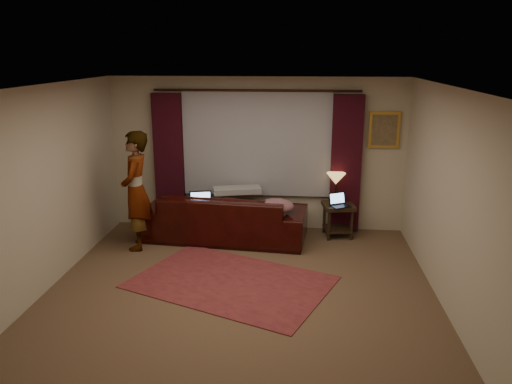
% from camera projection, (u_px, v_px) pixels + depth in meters
% --- Properties ---
extents(floor, '(5.00, 5.00, 0.01)m').
position_uv_depth(floor, '(240.00, 291.00, 6.46)').
color(floor, brown).
rests_on(floor, ground).
extents(ceiling, '(5.00, 5.00, 0.02)m').
position_uv_depth(ceiling, '(238.00, 87.00, 5.75)').
color(ceiling, silver).
rests_on(ceiling, ground).
extents(wall_back, '(5.00, 0.02, 2.60)m').
position_uv_depth(wall_back, '(257.00, 154.00, 8.50)').
color(wall_back, '#C1B69B').
rests_on(wall_back, ground).
extents(wall_front, '(5.00, 0.02, 2.60)m').
position_uv_depth(wall_front, '(199.00, 287.00, 3.71)').
color(wall_front, '#C1B69B').
rests_on(wall_front, ground).
extents(wall_left, '(0.02, 5.00, 2.60)m').
position_uv_depth(wall_left, '(44.00, 190.00, 6.32)').
color(wall_left, '#C1B69B').
rests_on(wall_left, ground).
extents(wall_right, '(0.02, 5.00, 2.60)m').
position_uv_depth(wall_right, '(449.00, 200.00, 5.89)').
color(wall_right, '#C1B69B').
rests_on(wall_right, ground).
extents(sheer_curtain, '(2.50, 0.05, 1.80)m').
position_uv_depth(sheer_curtain, '(257.00, 143.00, 8.39)').
color(sheer_curtain, '#9E9EA5').
rests_on(sheer_curtain, wall_back).
extents(drape_left, '(0.50, 0.14, 2.30)m').
position_uv_depth(drape_left, '(169.00, 161.00, 8.55)').
color(drape_left, black).
rests_on(drape_left, floor).
extents(drape_right, '(0.50, 0.14, 2.30)m').
position_uv_depth(drape_right, '(346.00, 164.00, 8.30)').
color(drape_right, black).
rests_on(drape_right, floor).
extents(curtain_rod, '(0.04, 0.04, 3.40)m').
position_uv_depth(curtain_rod, '(256.00, 90.00, 8.10)').
color(curtain_rod, black).
rests_on(curtain_rod, wall_back).
extents(picture_frame, '(0.50, 0.04, 0.60)m').
position_uv_depth(picture_frame, '(384.00, 130.00, 8.17)').
color(picture_frame, gold).
rests_on(picture_frame, wall_back).
extents(sofa, '(2.71, 1.36, 1.06)m').
position_uv_depth(sofa, '(225.00, 208.00, 8.14)').
color(sofa, black).
rests_on(sofa, floor).
extents(throw_blanket, '(0.83, 0.50, 0.09)m').
position_uv_depth(throw_blanket, '(237.00, 174.00, 8.20)').
color(throw_blanket, '#9B9995').
rests_on(throw_blanket, sofa).
extents(clothing_pile, '(0.60, 0.48, 0.24)m').
position_uv_depth(clothing_pile, '(276.00, 207.00, 7.80)').
color(clothing_pile, '#83535B').
rests_on(clothing_pile, sofa).
extents(laptop_sofa, '(0.44, 0.46, 0.26)m').
position_uv_depth(laptop_sofa, '(201.00, 201.00, 8.04)').
color(laptop_sofa, black).
rests_on(laptop_sofa, sofa).
extents(area_rug, '(2.98, 2.53, 0.01)m').
position_uv_depth(area_rug, '(231.00, 282.00, 6.70)').
color(area_rug, maroon).
rests_on(area_rug, floor).
extents(end_table, '(0.56, 0.56, 0.56)m').
position_uv_depth(end_table, '(338.00, 220.00, 8.30)').
color(end_table, black).
rests_on(end_table, floor).
extents(tiffany_lamp, '(0.35, 0.35, 0.50)m').
position_uv_depth(tiffany_lamp, '(336.00, 188.00, 8.24)').
color(tiffany_lamp, olive).
rests_on(tiffany_lamp, end_table).
extents(laptop_table, '(0.41, 0.42, 0.21)m').
position_uv_depth(laptop_table, '(341.00, 200.00, 8.06)').
color(laptop_table, black).
rests_on(laptop_table, end_table).
extents(person, '(0.59, 0.59, 1.85)m').
position_uv_depth(person, '(136.00, 191.00, 7.66)').
color(person, '#9B9995').
rests_on(person, floor).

